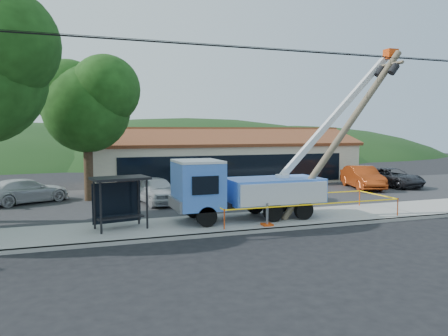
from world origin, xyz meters
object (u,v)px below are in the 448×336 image
(leaning_pole, at_px, (349,125))
(bus_shelter, at_px, (119,191))
(utility_truck, at_px, (246,187))
(car_silver, at_px, (156,205))
(car_dark, at_px, (391,188))
(car_white, at_px, (27,205))
(car_red, at_px, (362,190))

(leaning_pole, distance_m, bus_shelter, 11.57)
(utility_truck, xyz_separation_m, car_silver, (-3.21, 6.22, -1.72))
(car_dark, bearing_deg, leaning_pole, -149.31)
(utility_truck, height_order, car_dark, utility_truck)
(bus_shelter, relative_size, car_dark, 0.51)
(car_white, height_order, car_dark, car_white)
(car_red, distance_m, car_dark, 2.83)
(utility_truck, distance_m, bus_shelter, 5.97)
(leaning_pole, bearing_deg, car_white, 148.44)
(car_silver, bearing_deg, car_white, 150.42)
(bus_shelter, distance_m, car_silver, 7.07)
(car_red, xyz_separation_m, car_white, (-22.97, 1.22, 0.00))
(leaning_pole, relative_size, car_dark, 1.66)
(leaning_pole, height_order, car_red, leaning_pole)
(utility_truck, relative_size, car_dark, 2.35)
(car_white, bearing_deg, utility_truck, -158.91)
(bus_shelter, xyz_separation_m, car_silver, (2.75, 6.26, -1.81))
(car_silver, bearing_deg, car_dark, -4.69)
(bus_shelter, xyz_separation_m, car_dark, (21.26, 7.86, -1.81))
(leaning_pole, bearing_deg, car_silver, 140.23)
(car_white, xyz_separation_m, car_dark, (25.80, -1.04, 0.00))
(bus_shelter, xyz_separation_m, car_white, (-4.54, 8.90, -1.81))
(utility_truck, height_order, leaning_pole, utility_truck)
(car_red, bearing_deg, car_white, -167.35)
(car_red, relative_size, car_dark, 0.99)
(leaning_pole, height_order, car_white, leaning_pole)
(utility_truck, bearing_deg, car_red, 31.50)
(car_white, relative_size, car_dark, 0.98)
(leaning_pole, bearing_deg, utility_truck, 171.35)
(utility_truck, xyz_separation_m, leaning_pole, (5.21, -0.79, 2.98))
(leaning_pole, height_order, car_dark, leaning_pole)
(car_red, bearing_deg, car_dark, 19.35)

